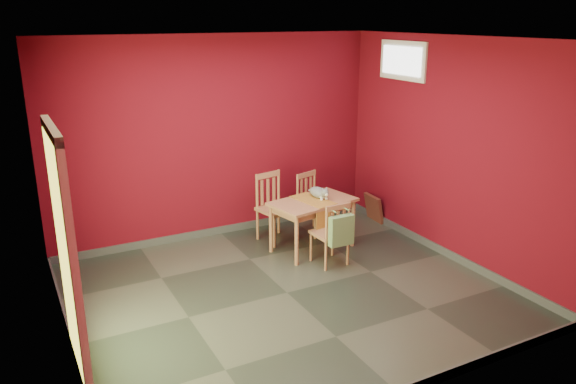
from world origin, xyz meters
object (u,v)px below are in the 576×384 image
dining_table (313,207)px  cat (318,190)px  tote_bag (341,230)px  chair_far_left (274,206)px  picture_frame (374,208)px  chair_far_right (313,203)px  chair_near (331,232)px

dining_table → cat: 0.23m
tote_bag → cat: (0.16, 0.80, 0.25)m
chair_far_left → picture_frame: chair_far_left is taller
chair_far_left → chair_far_right: size_ratio=1.09×
chair_far_left → tote_bag: (0.26, -1.24, 0.04)m
chair_far_left → cat: 0.67m
chair_far_right → tote_bag: bearing=-105.1°
chair_far_left → chair_far_right: chair_far_left is taller
chair_far_right → chair_near: chair_far_right is taller
chair_far_left → cat: size_ratio=2.48×
chair_far_left → tote_bag: bearing=-78.3°
chair_far_right → cat: bearing=-112.0°
chair_far_right → tote_bag: (-0.33, -1.24, 0.08)m
dining_table → picture_frame: dining_table is taller
cat → picture_frame: (1.20, 0.40, -0.56)m
cat → chair_far_left: bearing=122.3°
tote_bag → chair_near: bearing=91.7°
chair_far_left → chair_far_right: bearing=-0.3°
picture_frame → chair_far_left: bearing=178.4°
dining_table → tote_bag: size_ratio=2.70×
chair_near → chair_far_right: bearing=71.8°
chair_near → tote_bag: bearing=-88.3°
chair_far_right → picture_frame: 1.05m
chair_far_right → chair_near: 1.09m
tote_bag → picture_frame: size_ratio=1.07×
dining_table → chair_far_left: 0.61m
tote_bag → chair_far_left: bearing=101.7°
chair_far_right → dining_table: bearing=-120.3°
dining_table → cat: bearing=32.8°
chair_far_right → chair_near: size_ratio=1.04×
dining_table → chair_far_right: 0.63m
dining_table → cat: cat is taller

